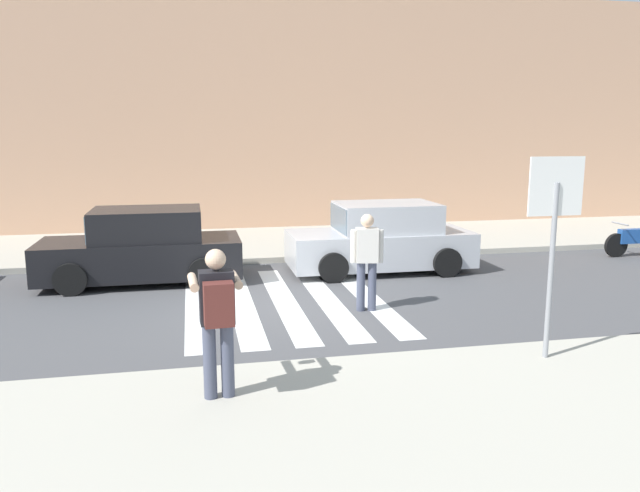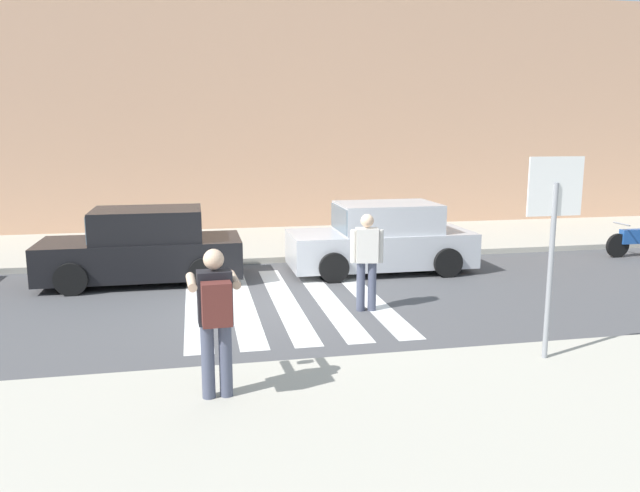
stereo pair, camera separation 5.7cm
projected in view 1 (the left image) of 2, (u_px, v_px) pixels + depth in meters
ground_plane at (286, 304)px, 11.48m from camera, size 120.00×120.00×0.00m
sidewalk_near at (392, 484)px, 5.50m from camera, size 60.00×6.00×0.14m
sidewalk_far at (253, 243)px, 17.25m from camera, size 60.00×4.80×0.14m
building_facade_far at (238, 114)px, 20.82m from camera, size 56.00×4.00×7.39m
crosswalk_stripe_0 at (197, 306)px, 11.35m from camera, size 0.44×5.20×0.01m
crosswalk_stripe_1 at (242, 303)px, 11.51m from camera, size 0.44×5.20×0.01m
crosswalk_stripe_2 at (284, 301)px, 11.67m from camera, size 0.44×5.20×0.01m
crosswalk_stripe_3 at (326, 299)px, 11.83m from camera, size 0.44×5.20×0.01m
crosswalk_stripe_4 at (367, 296)px, 12.00m from camera, size 0.44×5.20×0.01m
stop_sign at (554, 213)px, 8.05m from camera, size 0.76×0.08×2.68m
photographer_with_backpack at (217, 311)px, 6.94m from camera, size 0.61×0.86×1.72m
pedestrian_crossing at (367, 257)px, 10.89m from camera, size 0.57×0.30×1.72m
parked_car_black at (143, 248)px, 13.03m from camera, size 4.10×1.92×1.55m
parked_car_silver at (381, 239)px, 14.07m from camera, size 4.10×1.92×1.55m
motorcycle at (636, 240)px, 15.79m from camera, size 1.76×0.60×0.87m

